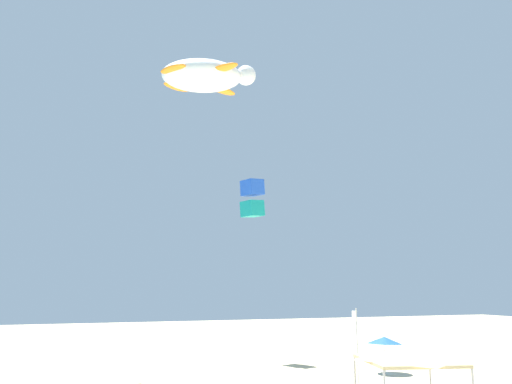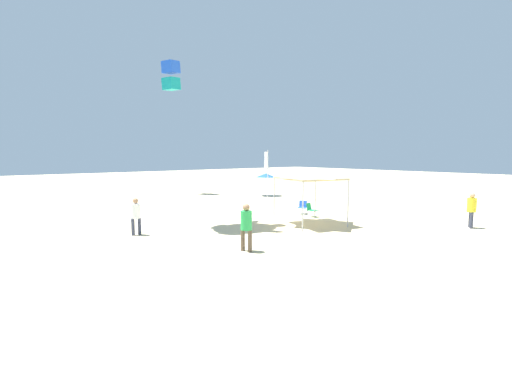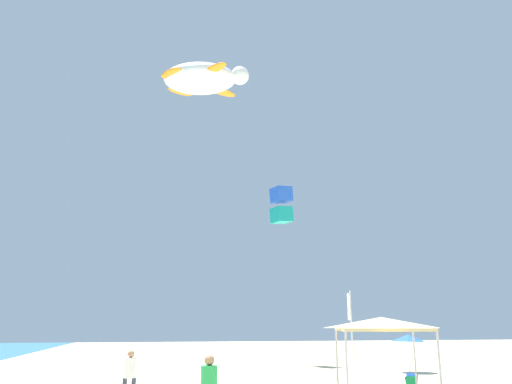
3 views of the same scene
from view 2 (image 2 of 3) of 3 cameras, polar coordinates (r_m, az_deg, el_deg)
ground at (r=23.61m, az=8.45°, el=-3.28°), size 120.00×120.00×0.10m
canopy_tent at (r=19.20m, az=8.62°, el=2.63°), size 3.65×3.47×2.87m
beach_umbrella at (r=32.31m, az=1.61°, el=2.67°), size 2.00×2.00×2.10m
folding_chair_near_cooler at (r=22.78m, az=7.42°, el=-2.28°), size 0.76×0.80×0.82m
folding_chair_facing_ocean at (r=21.78m, az=8.82°, el=-2.68°), size 0.73×0.65×0.82m
banner_flag at (r=22.49m, az=1.80°, el=2.60°), size 0.36×0.06×4.00m
person_kite_handler at (r=17.50m, az=-18.63°, el=-3.25°), size 0.41×0.46×1.74m
person_beachcomber at (r=13.80m, az=-1.57°, el=-5.05°), size 0.48×0.44×1.86m
person_watching_sky at (r=21.22m, az=31.17°, el=-2.10°), size 0.43×0.44×1.81m
kite_box_blue at (r=36.03m, az=-13.42°, el=17.63°), size 1.61×1.66×2.71m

